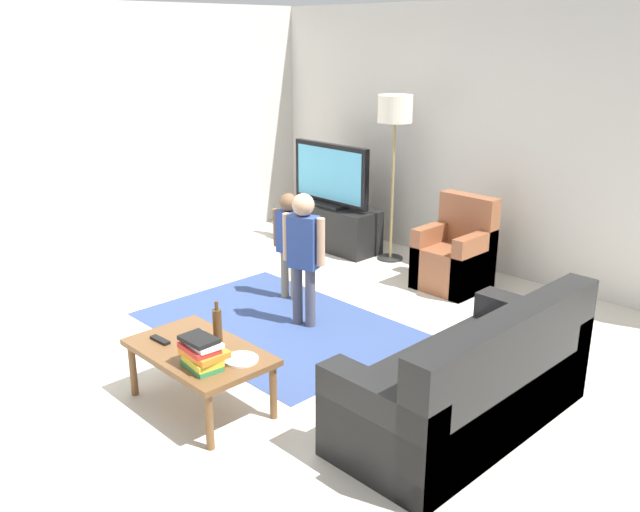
% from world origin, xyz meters
% --- Properties ---
extents(ground, '(7.80, 7.80, 0.00)m').
position_xyz_m(ground, '(0.00, 0.00, 0.00)').
color(ground, beige).
extents(wall_back, '(6.00, 0.12, 2.70)m').
position_xyz_m(wall_back, '(0.00, 3.00, 1.35)').
color(wall_back, silver).
rests_on(wall_back, ground).
extents(wall_left, '(0.12, 6.00, 2.70)m').
position_xyz_m(wall_left, '(-3.00, 0.00, 1.35)').
color(wall_left, silver).
rests_on(wall_left, ground).
extents(area_rug, '(2.20, 1.60, 0.01)m').
position_xyz_m(area_rug, '(-0.32, 0.37, 0.00)').
color(area_rug, '#33477A').
rests_on(area_rug, ground).
extents(tv_stand, '(1.20, 0.44, 0.50)m').
position_xyz_m(tv_stand, '(-1.56, 2.30, 0.24)').
color(tv_stand, black).
rests_on(tv_stand, ground).
extents(tv, '(1.10, 0.28, 0.71)m').
position_xyz_m(tv, '(-1.56, 2.28, 0.85)').
color(tv, black).
rests_on(tv, tv_stand).
extents(couch, '(0.80, 1.80, 0.86)m').
position_xyz_m(couch, '(1.76, 0.23, 0.29)').
color(couch, black).
rests_on(couch, ground).
extents(armchair, '(0.60, 0.60, 0.90)m').
position_xyz_m(armchair, '(0.20, 2.26, 0.30)').
color(armchair, brown).
rests_on(armchair, ground).
extents(floor_lamp, '(0.36, 0.36, 1.78)m').
position_xyz_m(floor_lamp, '(-0.79, 2.45, 1.54)').
color(floor_lamp, '#262626').
rests_on(floor_lamp, ground).
extents(child_near_tv, '(0.33, 0.17, 1.01)m').
position_xyz_m(child_near_tv, '(-0.70, 0.88, 0.61)').
color(child_near_tv, gray).
rests_on(child_near_tv, ground).
extents(child_center, '(0.37, 0.21, 1.15)m').
position_xyz_m(child_center, '(-0.15, 0.56, 0.69)').
color(child_center, '#4C4C59').
rests_on(child_center, ground).
extents(coffee_table, '(1.00, 0.60, 0.42)m').
position_xyz_m(coffee_table, '(0.35, -0.84, 0.37)').
color(coffee_table, brown).
rests_on(coffee_table, ground).
extents(book_stack, '(0.30, 0.23, 0.20)m').
position_xyz_m(book_stack, '(0.57, -0.96, 0.52)').
color(book_stack, '#388C4C').
rests_on(book_stack, coffee_table).
extents(bottle, '(0.06, 0.06, 0.32)m').
position_xyz_m(bottle, '(0.40, -0.72, 0.56)').
color(bottle, '#4C3319').
rests_on(bottle, coffee_table).
extents(tv_remote, '(0.17, 0.06, 0.02)m').
position_xyz_m(tv_remote, '(0.07, -0.96, 0.43)').
color(tv_remote, black).
rests_on(tv_remote, coffee_table).
extents(plate, '(0.22, 0.22, 0.02)m').
position_xyz_m(plate, '(0.67, -0.74, 0.43)').
color(plate, white).
rests_on(plate, coffee_table).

